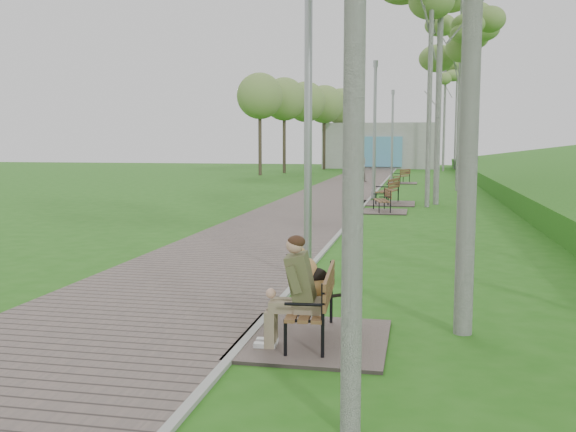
# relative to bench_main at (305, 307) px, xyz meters

# --- Properties ---
(ground) EXTENTS (120.00, 120.00, 0.00)m
(ground) POSITION_rel_bench_main_xyz_m (-0.67, 0.71, -0.41)
(ground) COLOR #246214
(ground) RESTS_ON ground
(walkway) EXTENTS (3.50, 67.00, 0.04)m
(walkway) POSITION_rel_bench_main_xyz_m (-2.42, 22.21, -0.39)
(walkway) COLOR #62554F
(walkway) RESTS_ON ground
(kerb) EXTENTS (0.10, 67.00, 0.05)m
(kerb) POSITION_rel_bench_main_xyz_m (-0.67, 22.21, -0.39)
(kerb) COLOR #999993
(kerb) RESTS_ON ground
(building_north) EXTENTS (10.00, 5.20, 4.00)m
(building_north) POSITION_rel_bench_main_xyz_m (-2.17, 51.68, 1.58)
(building_north) COLOR #9E9E99
(building_north) RESTS_ON ground
(bench_main) EXTENTS (1.70, 1.89, 1.48)m
(bench_main) POSITION_rel_bench_main_xyz_m (0.00, 0.00, 0.00)
(bench_main) COLOR #62554F
(bench_main) RESTS_ON ground
(bench_second) EXTENTS (1.56, 1.74, 0.96)m
(bench_second) POSITION_rel_bench_main_xyz_m (0.08, 14.17, -0.24)
(bench_second) COLOR #62554F
(bench_second) RESTS_ON ground
(bench_third) EXTENTS (1.95, 2.17, 1.20)m
(bench_third) POSITION_rel_bench_main_xyz_m (0.12, 17.08, -0.19)
(bench_third) COLOR #62554F
(bench_third) RESTS_ON ground
(bench_far) EXTENTS (1.64, 1.82, 1.00)m
(bench_far) POSITION_rel_bench_main_xyz_m (0.33, 29.52, -0.23)
(bench_far) COLOR #62554F
(bench_far) RESTS_ON ground
(lamp_post_near) EXTENTS (0.21, 0.21, 5.42)m
(lamp_post_near) POSITION_rel_bench_main_xyz_m (-0.50, 3.05, 2.12)
(lamp_post_near) COLOR #999BA0
(lamp_post_near) RESTS_ON ground
(lamp_post_second) EXTENTS (0.21, 0.21, 5.55)m
(lamp_post_second) POSITION_rel_bench_main_xyz_m (-0.54, 19.24, 2.18)
(lamp_post_second) COLOR #999BA0
(lamp_post_second) RESTS_ON ground
(lamp_post_third) EXTENTS (0.20, 0.20, 5.18)m
(lamp_post_third) POSITION_rel_bench_main_xyz_m (-0.23, 29.24, 2.01)
(lamp_post_third) COLOR #999BA0
(lamp_post_third) RESTS_ON ground
(pedestrian_near) EXTENTS (0.72, 0.62, 1.67)m
(pedestrian_near) POSITION_rel_bench_main_xyz_m (-3.76, 42.89, 0.42)
(pedestrian_near) COLOR white
(pedestrian_near) RESTS_ON ground
(pedestrian_far) EXTENTS (1.10, 0.95, 1.93)m
(pedestrian_far) POSITION_rel_bench_main_xyz_m (-2.10, 29.91, 0.55)
(pedestrian_far) COLOR gray
(pedestrian_far) RESTS_ON ground
(birch_far_a) EXTENTS (2.48, 2.48, 8.97)m
(birch_far_a) POSITION_rel_bench_main_xyz_m (2.94, 20.75, 6.63)
(birch_far_a) COLOR silver
(birch_far_a) RESTS_ON ground
(birch_far_b) EXTENTS (2.82, 2.82, 10.76)m
(birch_far_b) POSITION_rel_bench_main_xyz_m (3.07, 24.52, 8.04)
(birch_far_b) COLOR silver
(birch_far_b) RESTS_ON ground
(birch_far_c) EXTENTS (2.98, 2.98, 11.41)m
(birch_far_c) POSITION_rel_bench_main_xyz_m (3.66, 32.21, 8.54)
(birch_far_c) COLOR silver
(birch_far_c) RESTS_ON ground
(birch_distant_a) EXTENTS (2.69, 2.69, 9.42)m
(birch_distant_a) POSITION_rel_bench_main_xyz_m (3.17, 46.10, 6.98)
(birch_distant_a) COLOR silver
(birch_distant_a) RESTS_ON ground
(birch_distant_b) EXTENTS (2.23, 2.23, 9.28)m
(birch_distant_b) POSITION_rel_bench_main_xyz_m (4.28, 50.03, 6.87)
(birch_distant_b) COLOR silver
(birch_distant_b) RESTS_ON ground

